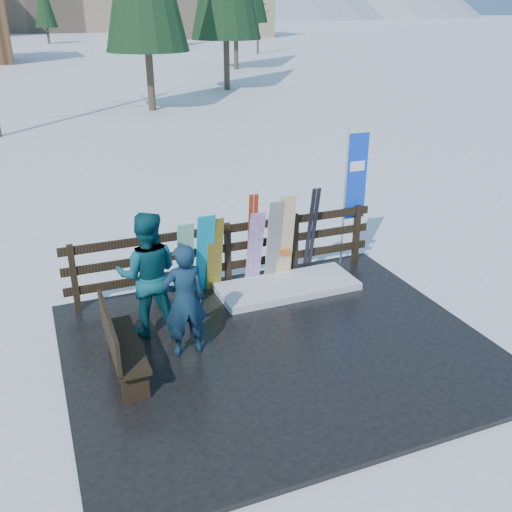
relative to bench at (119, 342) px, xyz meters
name	(u,v)px	position (x,y,z in m)	size (l,w,h in m)	color
ground	(278,350)	(2.24, -0.11, -0.60)	(700.00, 700.00, 0.00)	white
deck	(278,348)	(2.24, -0.11, -0.56)	(6.00, 5.00, 0.08)	black
fence	(228,250)	(2.24, 2.09, 0.14)	(5.60, 0.10, 1.15)	black
snow_patch	(287,286)	(3.13, 1.49, -0.46)	(2.44, 1.00, 0.12)	white
bench	(119,342)	(0.00, 0.00, 0.00)	(0.41, 1.50, 0.97)	black
snowboard_0	(205,254)	(1.76, 1.87, 0.23)	(0.30, 0.03, 1.53)	#0CA9C9
snowboard_1	(186,261)	(1.43, 1.87, 0.17)	(0.27, 0.03, 1.38)	silver
snowboard_2	(215,255)	(1.94, 1.87, 0.19)	(0.26, 0.03, 1.43)	gold
snowboard_3	(255,249)	(2.67, 1.87, 0.19)	(0.27, 0.03, 1.45)	white
snowboard_4	(274,242)	(3.03, 1.87, 0.26)	(0.27, 0.03, 1.55)	black
snowboard_5	(285,238)	(3.25, 1.87, 0.29)	(0.30, 0.03, 1.63)	white
ski_pair_a	(252,240)	(2.65, 1.94, 0.33)	(0.16, 0.19, 1.69)	#9C2D13
ski_pair_b	(311,231)	(3.80, 1.94, 0.33)	(0.17, 0.30, 1.68)	black
rental_flag	(354,182)	(4.73, 2.14, 1.09)	(0.45, 0.04, 2.60)	silver
person_front	(185,300)	(0.97, 0.23, 0.32)	(0.61, 0.40, 1.67)	#15394E
person_back	(148,275)	(0.63, 0.97, 0.45)	(0.94, 0.73, 1.93)	#0D4752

